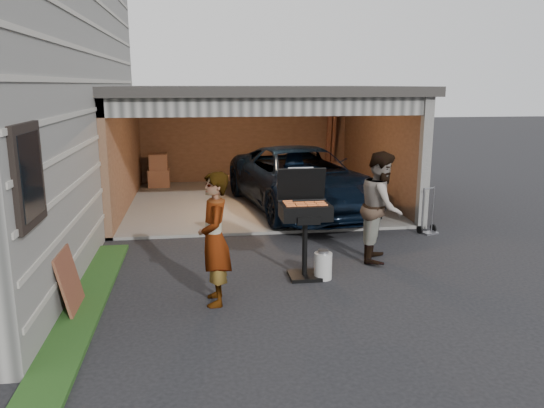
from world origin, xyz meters
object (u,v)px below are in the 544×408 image
(woman, at_px, (215,239))
(plywood_panel, at_px, (70,282))
(bbq_grill, at_px, (305,215))
(minivan, at_px, (300,182))
(propane_tank, at_px, (323,266))
(hand_truck, at_px, (428,224))
(man, at_px, (381,207))

(woman, relative_size, plywood_panel, 2.16)
(bbq_grill, relative_size, plywood_panel, 1.99)
(minivan, height_order, propane_tank, minivan)
(minivan, xyz_separation_m, hand_truck, (2.20, -2.18, -0.54))
(minivan, bearing_deg, hand_truck, -53.78)
(propane_tank, bearing_deg, woman, -157.50)
(plywood_panel, bearing_deg, hand_truck, 25.15)
(propane_tank, xyz_separation_m, plywood_panel, (-3.57, -0.73, 0.21))
(minivan, xyz_separation_m, woman, (-2.18, -5.10, 0.19))
(plywood_panel, bearing_deg, minivan, 51.53)
(minivan, distance_m, bbq_grill, 4.36)
(minivan, bearing_deg, propane_tank, -105.61)
(man, relative_size, bbq_grill, 1.11)
(propane_tank, xyz_separation_m, hand_truck, (2.71, 2.22, -0.03))
(woman, distance_m, propane_tank, 1.94)
(woman, bearing_deg, propane_tank, 110.52)
(minivan, distance_m, woman, 5.54)
(man, distance_m, hand_truck, 2.24)
(bbq_grill, bearing_deg, propane_tank, -24.64)
(plywood_panel, xyz_separation_m, hand_truck, (6.28, 2.95, -0.24))
(man, xyz_separation_m, propane_tank, (-1.18, -0.77, -0.72))
(man, distance_m, bbq_grill, 1.59)
(man, bearing_deg, woman, 138.98)
(woman, xyz_separation_m, bbq_grill, (1.40, 0.82, 0.09))
(man, xyz_separation_m, plywood_panel, (-4.75, -1.50, -0.52))
(man, distance_m, plywood_panel, 5.01)
(propane_tank, distance_m, plywood_panel, 3.65)
(plywood_panel, relative_size, hand_truck, 0.90)
(bbq_grill, bearing_deg, minivan, 79.70)
(woman, xyz_separation_m, plywood_panel, (-1.90, -0.03, -0.49))
(woman, relative_size, propane_tank, 4.39)
(woman, xyz_separation_m, hand_truck, (4.38, 2.91, -0.73))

